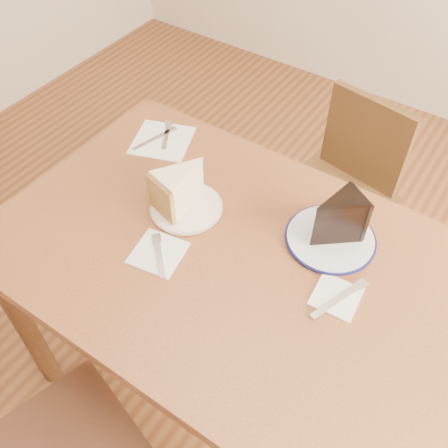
{
  "coord_description": "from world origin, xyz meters",
  "views": [
    {
      "loc": [
        0.43,
        -0.65,
        1.73
      ],
      "look_at": [
        -0.04,
        0.03,
        0.8
      ],
      "focal_mm": 40.0,
      "sensor_mm": 36.0,
      "label": 1
    }
  ],
  "objects_px": {
    "table": "(228,275)",
    "plate_navy": "(330,238)",
    "plate_cream": "(186,208)",
    "chocolate_cake": "(334,221)",
    "carrot_cake": "(183,187)",
    "chair_far": "(338,192)"
  },
  "relations": [
    {
      "from": "table",
      "to": "chocolate_cake",
      "type": "xyz_separation_m",
      "value": [
        0.19,
        0.18,
        0.17
      ]
    },
    {
      "from": "chair_far",
      "to": "plate_navy",
      "type": "relative_size",
      "value": 3.48
    },
    {
      "from": "plate_cream",
      "to": "carrot_cake",
      "type": "relative_size",
      "value": 1.38
    },
    {
      "from": "chair_far",
      "to": "plate_cream",
      "type": "bearing_deg",
      "value": 80.58
    },
    {
      "from": "chocolate_cake",
      "to": "carrot_cake",
      "type": "bearing_deg",
      "value": 46.01
    },
    {
      "from": "table",
      "to": "plate_navy",
      "type": "xyz_separation_m",
      "value": [
        0.19,
        0.18,
        0.1
      ]
    },
    {
      "from": "plate_cream",
      "to": "table",
      "type": "bearing_deg",
      "value": -18.48
    },
    {
      "from": "chair_far",
      "to": "carrot_cake",
      "type": "xyz_separation_m",
      "value": [
        -0.23,
        -0.61,
        0.38
      ]
    },
    {
      "from": "chair_far",
      "to": "plate_navy",
      "type": "height_order",
      "value": "chair_far"
    },
    {
      "from": "table",
      "to": "chocolate_cake",
      "type": "height_order",
      "value": "chocolate_cake"
    },
    {
      "from": "table",
      "to": "plate_cream",
      "type": "height_order",
      "value": "plate_cream"
    },
    {
      "from": "carrot_cake",
      "to": "chocolate_cake",
      "type": "relative_size",
      "value": 1.09
    },
    {
      "from": "table",
      "to": "carrot_cake",
      "type": "xyz_separation_m",
      "value": [
        -0.19,
        0.07,
        0.16
      ]
    },
    {
      "from": "table",
      "to": "chair_far",
      "type": "height_order",
      "value": "chair_far"
    },
    {
      "from": "plate_cream",
      "to": "chocolate_cake",
      "type": "height_order",
      "value": "chocolate_cake"
    },
    {
      "from": "table",
      "to": "chair_far",
      "type": "distance_m",
      "value": 0.71
    },
    {
      "from": "plate_cream",
      "to": "carrot_cake",
      "type": "height_order",
      "value": "carrot_cake"
    },
    {
      "from": "table",
      "to": "plate_cream",
      "type": "distance_m",
      "value": 0.21
    },
    {
      "from": "table",
      "to": "plate_cream",
      "type": "relative_size",
      "value": 6.38
    },
    {
      "from": "table",
      "to": "plate_navy",
      "type": "distance_m",
      "value": 0.28
    },
    {
      "from": "plate_cream",
      "to": "carrot_cake",
      "type": "distance_m",
      "value": 0.06
    },
    {
      "from": "plate_cream",
      "to": "plate_navy",
      "type": "distance_m",
      "value": 0.39
    }
  ]
}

